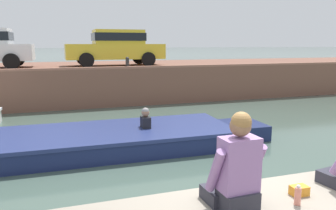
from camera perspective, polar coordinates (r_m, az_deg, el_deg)
ground_plane at (r=8.45m, az=-3.81°, el=-6.24°), size 400.00×400.00×0.00m
far_quay_wall at (r=15.79m, az=-10.81°, el=4.26°), size 60.00×6.00×1.49m
far_wall_coping at (r=12.88m, az=-9.26°, el=6.42°), size 60.00×0.24×0.08m
motorboat_passing at (r=7.88m, az=-8.02°, el=-5.81°), size 7.05×2.26×0.95m
car_centre_yellow at (r=14.71m, az=-9.05°, el=10.08°), size 4.19×1.93×1.54m
mooring_bollard_mid at (r=13.09m, az=-7.08°, el=7.42°), size 0.15×0.15×0.44m
person_seated_left at (r=3.25m, az=11.73°, el=-11.29°), size 0.54×0.54×0.97m
bottle_drink at (r=3.58m, az=21.66°, el=-14.48°), size 0.06×0.06×0.20m
snack_bag at (r=3.82m, az=21.88°, el=-13.65°), size 0.18×0.12×0.10m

